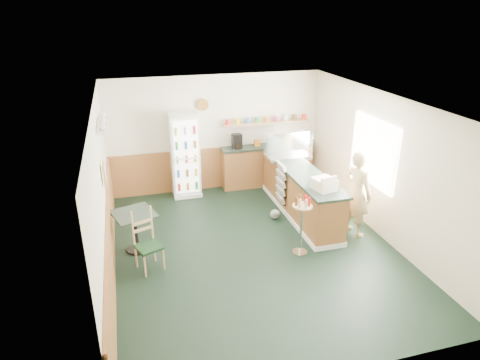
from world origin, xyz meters
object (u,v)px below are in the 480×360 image
object	(u,v)px
display_case	(288,146)
cash_register	(324,184)
drinks_fridge	(185,155)
condiment_stand	(302,218)
cafe_table	(135,224)
cafe_chair	(148,237)
shopkeeper	(358,193)

from	to	relation	value
display_case	cash_register	size ratio (longest dim) A/B	2.53
drinks_fridge	condiment_stand	world-z (taller)	drinks_fridge
display_case	cafe_table	bearing A→B (deg)	-158.89
cafe_chair	condiment_stand	bearing A→B (deg)	-28.08
display_case	shopkeeper	world-z (taller)	shopkeeper
display_case	cash_register	distance (m)	1.81
condiment_stand	drinks_fridge	bearing A→B (deg)	116.74
cafe_chair	shopkeeper	bearing A→B (deg)	-20.50
drinks_fridge	shopkeeper	size ratio (longest dim) A/B	1.14
display_case	shopkeeper	size ratio (longest dim) A/B	0.57
cash_register	condiment_stand	distance (m)	0.81
drinks_fridge	cafe_table	bearing A→B (deg)	-119.79
drinks_fridge	shopkeeper	bearing A→B (deg)	-43.67
drinks_fridge	condiment_stand	bearing A→B (deg)	-63.26
display_case	cafe_chair	xyz separation A→B (m)	(-3.22, -1.89, -0.73)
drinks_fridge	cafe_table	size ratio (longest dim) A/B	2.26
drinks_fridge	cafe_chair	size ratio (longest dim) A/B	1.83
display_case	shopkeeper	distance (m)	1.99
drinks_fridge	cafe_table	world-z (taller)	drinks_fridge
condiment_stand	cafe_chair	bearing A→B (deg)	173.44
shopkeeper	condiment_stand	size ratio (longest dim) A/B	1.55
display_case	condiment_stand	size ratio (longest dim) A/B	0.88
shopkeeper	condiment_stand	bearing A→B (deg)	90.73
cash_register	cafe_table	bearing A→B (deg)	159.41
display_case	condiment_stand	xyz separation A→B (m)	(-0.59, -2.19, -0.58)
display_case	cafe_chair	size ratio (longest dim) A/B	0.91
condiment_stand	cafe_chair	size ratio (longest dim) A/B	1.03
cafe_table	cafe_chair	world-z (taller)	cafe_chair
drinks_fridge	display_case	size ratio (longest dim) A/B	2.00
display_case	cafe_table	size ratio (longest dim) A/B	1.13
cafe_table	condiment_stand	bearing A→B (deg)	-17.28
shopkeeper	cafe_table	xyz separation A→B (m)	(-4.10, 0.50, -0.32)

